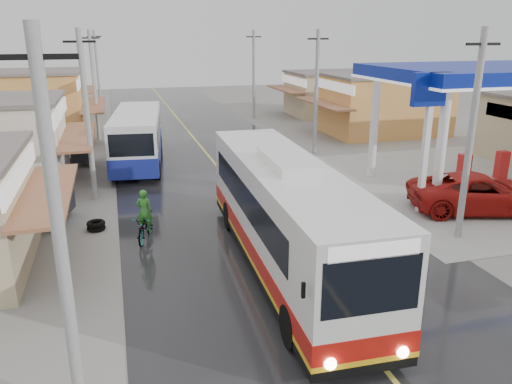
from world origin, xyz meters
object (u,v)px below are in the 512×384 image
tricycle_far (82,150)px  tyre_stack (96,226)px  cyclist (145,223)px  coach_bus (285,215)px  second_bus (138,137)px  tricycle_near (50,199)px  jeepney (480,193)px

tricycle_far → tyre_stack: (0.99, -11.47, -0.73)m
tyre_stack → cyclist: bearing=-40.6°
coach_bus → second_bus: size_ratio=1.29×
tricycle_near → cyclist: bearing=-26.1°
coach_bus → tyre_stack: 8.49m
coach_bus → tricycle_near: coach_bus is taller
jeepney → cyclist: (-14.83, 0.77, -0.17)m
second_bus → cyclist: size_ratio=4.67×
cyclist → tricycle_far: bearing=119.4°
cyclist → jeepney: bearing=14.0°
jeepney → tricycle_far: (-17.72, 13.87, 0.05)m
cyclist → tricycle_near: size_ratio=0.81×
second_bus → tricycle_near: (-4.21, -8.87, -0.71)m
jeepney → tricycle_far: 22.50m
jeepney → cyclist: size_ratio=2.93×
jeepney → cyclist: cyclist is taller
second_bus → tyre_stack: (-2.37, -10.38, -1.54)m
cyclist → tyre_stack: cyclist is taller
coach_bus → jeepney: 10.83m
tricycle_far → tyre_stack: 11.54m
jeepney → cyclist: 14.85m
second_bus → tyre_stack: size_ratio=13.15×
cyclist → coach_bus: bearing=-22.9°
cyclist → tyre_stack: (-1.90, 1.63, -0.51)m
second_bus → cyclist: (-0.47, -12.01, -1.04)m
cyclist → tricycle_near: 4.89m
tyre_stack → coach_bus: bearing=-40.1°
coach_bus → second_bus: (-3.99, 15.73, -0.18)m
second_bus → tricycle_far: 3.63m
coach_bus → second_bus: 16.23m
tricycle_far → jeepney: bearing=-37.8°
cyclist → tricycle_far: cyclist is taller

